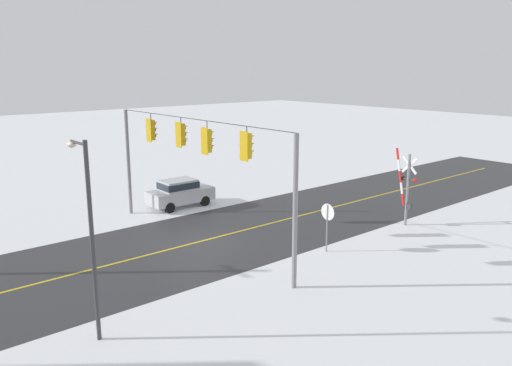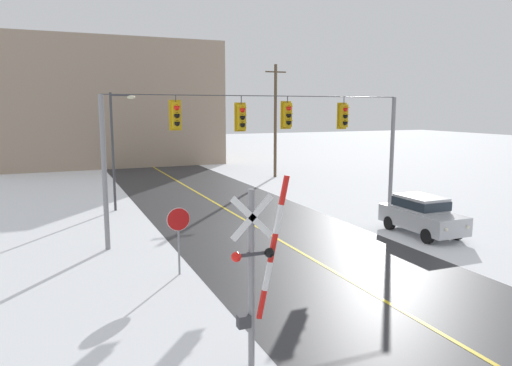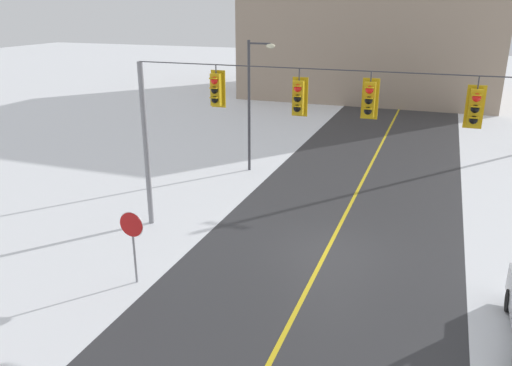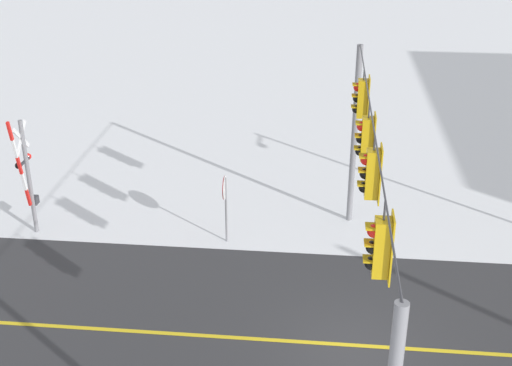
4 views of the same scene
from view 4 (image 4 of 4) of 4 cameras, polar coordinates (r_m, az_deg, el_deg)
ground_plane at (r=18.21m, az=8.33°, el=-13.38°), size 160.00×160.00×0.00m
signal_span at (r=15.89m, az=9.25°, el=-0.74°), size 14.20×0.47×6.22m
stop_sign at (r=21.76m, az=-2.61°, el=-0.97°), size 0.80×0.09×2.35m
railroad_crossing at (r=23.28m, az=-18.74°, el=0.87°), size 1.37×0.31×4.25m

